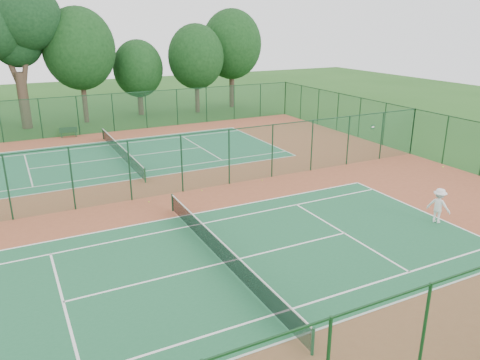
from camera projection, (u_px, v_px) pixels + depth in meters
ground at (158, 196)px, 27.25m from camera, size 120.00×120.00×0.00m
red_pad at (158, 196)px, 27.25m from camera, size 40.00×36.00×0.01m
court_near at (223, 263)px, 19.65m from camera, size 23.77×10.97×0.01m
court_far at (121, 157)px, 34.84m from camera, size 23.77×10.97×0.01m
fence_north at (96, 114)px, 41.87m from camera, size 40.00×0.09×3.50m
fence_south at (377, 360)px, 11.50m from camera, size 40.00×0.09×3.50m
fence_east at (413, 131)px, 35.27m from camera, size 0.09×36.00×3.50m
fence_divider at (156, 167)px, 26.68m from camera, size 40.00×0.09×3.50m
tennis_net_near at (223, 252)px, 19.48m from camera, size 0.10×12.90×0.97m
tennis_net_far at (121, 151)px, 34.67m from camera, size 0.10×12.90×0.97m
player_near at (439, 206)px, 23.33m from camera, size 1.05×1.33×1.80m
bench at (69, 132)px, 40.76m from camera, size 1.52×0.60×0.91m
stray_ball_a at (202, 190)px, 27.96m from camera, size 0.07×0.07×0.07m
stray_ball_b at (262, 180)px, 29.77m from camera, size 0.07×0.07×0.07m
stray_ball_c at (149, 202)px, 26.20m from camera, size 0.07×0.07×0.07m
big_tree at (14, 27)px, 41.68m from camera, size 8.43×6.17×12.95m
evergreen_row at (91, 120)px, 47.92m from camera, size 39.00×5.00×12.00m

